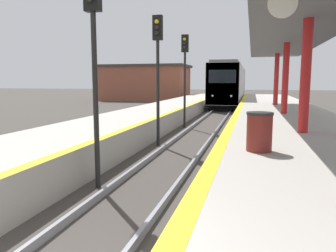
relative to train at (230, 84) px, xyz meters
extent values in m
cube|color=black|center=(0.00, 0.07, -1.89)|extent=(2.30, 18.05, 0.55)
cube|color=#99999E|center=(0.00, 0.07, 0.12)|extent=(2.71, 20.06, 3.47)
cube|color=#E54C19|center=(0.00, -9.88, 0.12)|extent=(2.65, 0.16, 3.40)
cube|color=black|center=(0.00, -9.94, 0.73)|extent=(2.16, 0.06, 1.04)
cube|color=#59595E|center=(0.00, 0.07, 1.97)|extent=(2.30, 19.06, 0.24)
sphere|color=white|center=(-0.74, -9.94, -0.84)|extent=(0.18, 0.18, 0.18)
sphere|color=white|center=(0.74, -9.94, -0.84)|extent=(0.18, 0.18, 0.18)
cylinder|color=black|center=(-1.11, -29.81, -0.16)|extent=(0.12, 0.12, 4.01)
cylinder|color=black|center=(-1.12, -24.62, -0.16)|extent=(0.12, 0.12, 4.01)
cube|color=black|center=(-1.12, -24.62, 2.30)|extent=(0.36, 0.20, 0.90)
sphere|color=yellow|center=(-1.12, -24.75, 2.50)|extent=(0.16, 0.16, 0.16)
sphere|color=black|center=(-1.12, -24.75, 2.30)|extent=(0.16, 0.16, 0.16)
sphere|color=black|center=(-1.12, -24.75, 2.09)|extent=(0.16, 0.16, 0.16)
cylinder|color=black|center=(-1.14, -19.42, -0.16)|extent=(0.12, 0.12, 4.01)
cube|color=black|center=(-1.14, -19.42, 2.30)|extent=(0.36, 0.20, 0.90)
sphere|color=yellow|center=(-1.14, -19.55, 2.50)|extent=(0.16, 0.16, 0.16)
sphere|color=black|center=(-1.14, -19.55, 2.30)|extent=(0.16, 0.16, 0.16)
sphere|color=black|center=(-1.14, -19.55, 2.09)|extent=(0.16, 0.16, 0.16)
cylinder|color=red|center=(3.90, -26.00, 0.46)|extent=(0.30, 0.30, 3.40)
cylinder|color=red|center=(3.90, -19.74, 0.46)|extent=(0.30, 0.30, 3.40)
cylinder|color=red|center=(3.90, -13.48, 0.46)|extent=(0.30, 0.30, 3.40)
cube|color=#515156|center=(3.90, -22.87, 2.26)|extent=(3.43, 25.05, 0.20)
cylinder|color=white|center=(2.87, -29.76, 1.81)|extent=(0.56, 0.04, 0.56)
cylinder|color=maroon|center=(2.54, -29.14, -0.83)|extent=(0.56, 0.56, 0.82)
cylinder|color=#262626|center=(2.54, -29.14, -0.39)|extent=(0.59, 0.59, 0.06)
cube|color=brown|center=(-11.45, 5.17, 0.00)|extent=(10.88, 6.57, 4.33)
cube|color=#383333|center=(-11.45, 5.17, 2.31)|extent=(11.43, 6.90, 0.30)
camera|label=1|loc=(2.36, -36.65, 0.32)|focal=35.00mm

